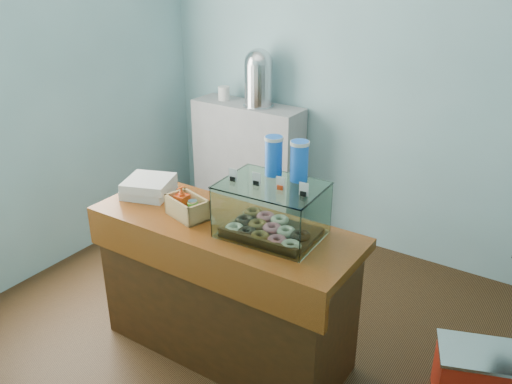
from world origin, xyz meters
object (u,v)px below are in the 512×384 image
Objects in this scene: counter at (225,288)px; display_case at (274,204)px; red_cooler at (472,377)px; coffee_urn at (259,77)px.

display_case is at bearing 12.54° from counter.
display_case reaches higher than red_cooler.
red_cooler is (1.39, 0.39, -0.28)m from counter.
display_case is at bearing 175.89° from red_cooler.
counter is 3.32× the size of coffee_urn.
display_case is at bearing -54.31° from coffee_urn.
counter is 0.68m from display_case.
display_case is 1.16× the size of red_cooler.
red_cooler is (2.17, -1.18, -1.17)m from coffee_urn.
counter is at bearing -63.45° from coffee_urn.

